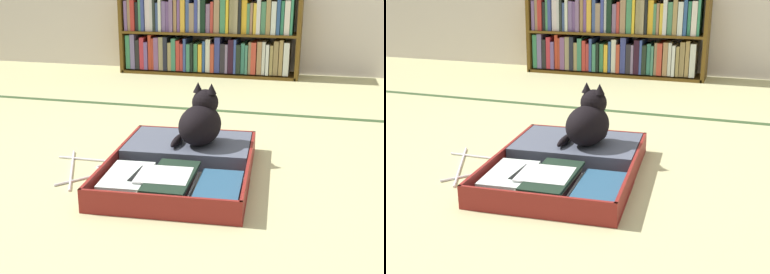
# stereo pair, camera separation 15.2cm
# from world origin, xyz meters

# --- Properties ---
(ground_plane) EXTENTS (10.00, 10.00, 0.00)m
(ground_plane) POSITION_xyz_m (0.00, 0.00, 0.00)
(ground_plane) COLOR #C2C087
(tatami_border) EXTENTS (4.80, 0.05, 0.00)m
(tatami_border) POSITION_xyz_m (0.00, 1.07, 0.00)
(tatami_border) COLOR #334D28
(tatami_border) RESTS_ON ground_plane
(bookshelf) EXTENTS (1.49, 0.29, 0.69)m
(bookshelf) POSITION_xyz_m (-0.40, 2.23, 0.33)
(bookshelf) COLOR brown
(bookshelf) RESTS_ON ground_plane
(open_suitcase) EXTENTS (0.63, 0.83, 0.09)m
(open_suitcase) POSITION_xyz_m (-0.02, 0.04, 0.04)
(open_suitcase) COLOR maroon
(open_suitcase) RESTS_ON ground_plane
(black_cat) EXTENTS (0.22, 0.26, 0.27)m
(black_cat) POSITION_xyz_m (0.03, 0.18, 0.19)
(black_cat) COLOR black
(black_cat) RESTS_ON open_suitcase
(clothes_hanger) EXTENTS (0.31, 0.42, 0.01)m
(clothes_hanger) POSITION_xyz_m (-0.45, -0.03, 0.01)
(clothes_hanger) COLOR silver
(clothes_hanger) RESTS_ON ground_plane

